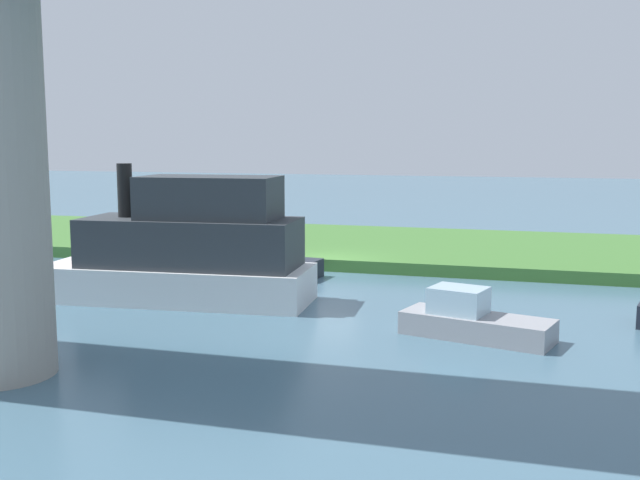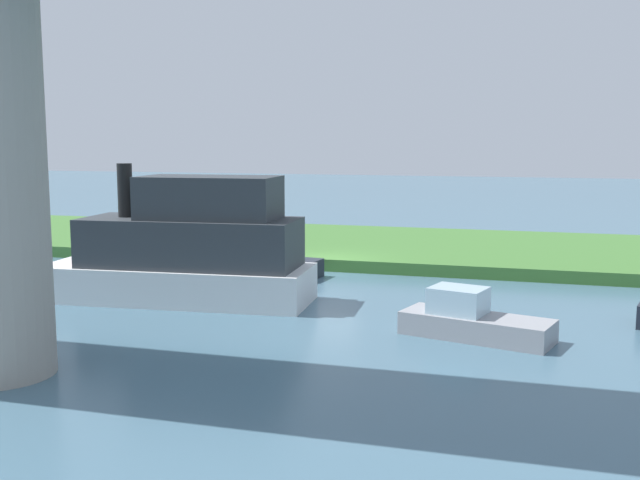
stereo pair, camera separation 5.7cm
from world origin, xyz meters
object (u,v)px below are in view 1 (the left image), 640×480
Objects in this scene: motorboat_white at (186,251)px; motorboat_red at (259,262)px; mooring_post at (263,240)px; skiff_small at (472,320)px; person_on_bank at (219,233)px.

motorboat_white is 5.25m from motorboat_red.
motorboat_red is (-0.94, 2.91, -0.44)m from mooring_post.
motorboat_white reaches higher than motorboat_red.
motorboat_red is at bearing 107.99° from mooring_post.
mooring_post reaches higher than skiff_small.
skiff_small is at bearing 134.50° from mooring_post.
mooring_post is at bearing -45.50° from skiff_small.
skiff_small is (-9.55, 2.02, -1.21)m from motorboat_white.
motorboat_white reaches higher than mooring_post.
motorboat_red is at bearing 134.90° from person_on_bank.
mooring_post is 0.20× the size of motorboat_red.
skiff_small is at bearing 139.57° from person_on_bank.
skiff_small is (-12.02, 10.24, -0.72)m from person_on_bank.
motorboat_white reaches higher than skiff_small.
person_on_bank is 4.48m from motorboat_red.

